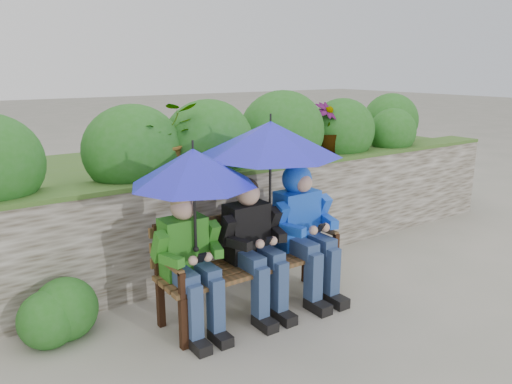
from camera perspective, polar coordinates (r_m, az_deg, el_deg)
ground at (r=4.53m, az=0.73°, el=-12.00°), size 60.00×60.00×0.00m
garden_backdrop at (r=5.55m, az=-9.56°, el=-0.06°), size 8.04×2.87×1.87m
park_bench at (r=4.18m, az=-0.95°, el=-7.18°), size 1.59×0.46×0.84m
boy_left at (r=3.80m, az=-7.59°, el=-7.40°), size 0.51×0.59×1.10m
boy_middle at (r=4.07m, az=-0.28°, el=-5.63°), size 0.53×0.61×1.13m
boy_right at (r=4.36m, az=5.45°, el=-3.39°), size 0.57×0.68×1.18m
umbrella_left at (r=3.60m, az=-7.17°, el=2.85°), size 0.94×0.94×0.84m
umbrella_right at (r=4.05m, az=1.66°, el=6.13°), size 1.17×1.17×0.96m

